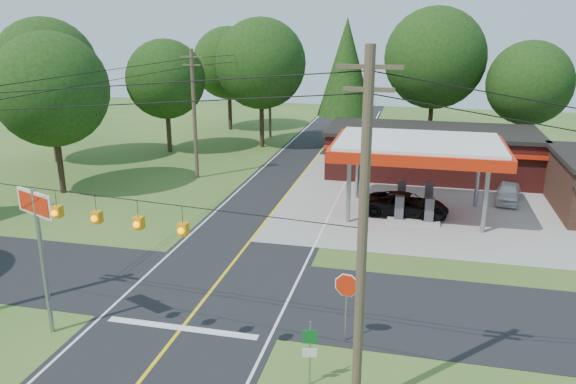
% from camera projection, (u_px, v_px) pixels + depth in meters
% --- Properties ---
extents(ground, '(120.00, 120.00, 0.00)m').
position_uv_depth(ground, '(213.00, 289.00, 26.29)').
color(ground, '#355B20').
rests_on(ground, ground).
extents(main_highway, '(8.00, 120.00, 0.02)m').
position_uv_depth(main_highway, '(213.00, 289.00, 26.29)').
color(main_highway, black).
rests_on(main_highway, ground).
extents(cross_road, '(70.00, 7.00, 0.02)m').
position_uv_depth(cross_road, '(213.00, 289.00, 26.29)').
color(cross_road, black).
rests_on(cross_road, ground).
extents(lane_center_yellow, '(0.15, 110.00, 0.00)m').
position_uv_depth(lane_center_yellow, '(213.00, 289.00, 26.28)').
color(lane_center_yellow, yellow).
rests_on(lane_center_yellow, main_highway).
extents(gas_canopy, '(10.60, 7.40, 4.88)m').
position_uv_depth(gas_canopy, '(418.00, 150.00, 35.17)').
color(gas_canopy, gray).
rests_on(gas_canopy, ground).
extents(convenience_store, '(16.40, 7.55, 3.80)m').
position_uv_depth(convenience_store, '(430.00, 152.00, 44.93)').
color(convenience_store, maroon).
rests_on(convenience_store, ground).
extents(utility_pole_near_right, '(1.80, 0.30, 11.50)m').
position_uv_depth(utility_pole_near_right, '(362.00, 239.00, 16.39)').
color(utility_pole_near_right, '#473828').
rests_on(utility_pole_near_right, ground).
extents(utility_pole_far_left, '(1.80, 0.30, 10.00)m').
position_uv_depth(utility_pole_far_left, '(194.00, 113.00, 43.23)').
color(utility_pole_far_left, '#473828').
rests_on(utility_pole_far_left, ground).
extents(utility_pole_north, '(0.30, 0.30, 9.50)m').
position_uv_depth(utility_pole_north, '(270.00, 92.00, 58.86)').
color(utility_pole_north, '#473828').
rests_on(utility_pole_north, ground).
extents(overhead_beacons, '(17.04, 2.04, 1.03)m').
position_uv_depth(overhead_beacons, '(116.00, 200.00, 19.09)').
color(overhead_beacons, black).
rests_on(overhead_beacons, ground).
extents(treeline_backdrop, '(70.27, 51.59, 13.30)m').
position_uv_depth(treeline_backdrop, '(321.00, 77.00, 46.23)').
color(treeline_backdrop, '#332316').
rests_on(treeline_backdrop, ground).
extents(suv_car, '(5.93, 5.93, 1.47)m').
position_uv_depth(suv_car, '(406.00, 205.00, 35.82)').
color(suv_car, black).
rests_on(suv_car, ground).
extents(sedan_car, '(4.50, 4.50, 1.31)m').
position_uv_depth(sedan_car, '(508.00, 193.00, 38.60)').
color(sedan_car, white).
rests_on(sedan_car, ground).
extents(big_stop_sign, '(2.09, 0.98, 6.06)m').
position_uv_depth(big_stop_sign, '(38.00, 230.00, 21.41)').
color(big_stop_sign, gray).
rests_on(big_stop_sign, ground).
extents(octagonal_stop_sign, '(0.99, 0.17, 2.92)m').
position_uv_depth(octagonal_stop_sign, '(347.00, 291.00, 21.39)').
color(octagonal_stop_sign, gray).
rests_on(octagonal_stop_sign, ground).
extents(route_sign_post, '(0.50, 0.14, 2.46)m').
position_uv_depth(route_sign_post, '(310.00, 347.00, 18.99)').
color(route_sign_post, gray).
rests_on(route_sign_post, ground).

